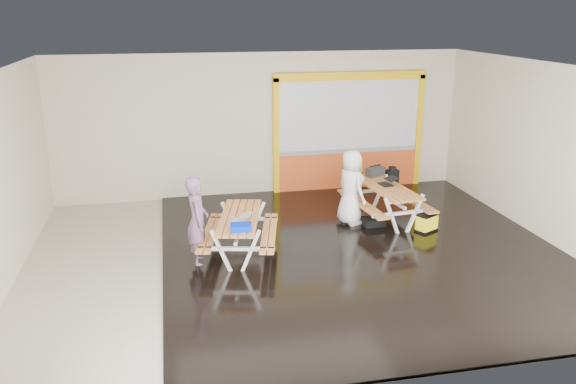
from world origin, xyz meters
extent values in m
cube|color=#BBB19E|center=(0.00, 0.00, -0.01)|extent=(10.00, 8.00, 0.01)
cube|color=white|center=(0.00, 0.00, 3.50)|extent=(10.00, 8.00, 0.01)
cube|color=beige|center=(0.00, 4.00, 1.75)|extent=(10.00, 0.01, 3.50)
cube|color=beige|center=(0.00, -4.00, 1.75)|extent=(10.00, 0.01, 3.50)
cube|color=beige|center=(5.00, 0.00, 1.75)|extent=(0.01, 8.00, 3.50)
cube|color=black|center=(1.25, 0.00, 0.03)|extent=(7.50, 7.98, 0.05)
cube|color=#DB511F|center=(2.20, 3.93, 0.50)|extent=(3.60, 0.12, 1.00)
cube|color=gray|center=(2.20, 3.93, 1.03)|extent=(3.60, 0.14, 0.10)
cube|color=silver|center=(2.20, 3.94, 1.94)|extent=(3.60, 0.08, 1.72)
cube|color=yellow|center=(0.33, 3.92, 1.45)|extent=(0.14, 0.16, 2.90)
cube|color=yellow|center=(4.07, 3.92, 1.45)|extent=(0.14, 0.16, 2.90)
cube|color=yellow|center=(2.20, 3.92, 2.90)|extent=(3.88, 0.16, 0.20)
cube|color=#B56E34|center=(-1.33, 0.32, 0.78)|extent=(0.56, 1.97, 0.04)
cube|color=#B56E34|center=(-1.19, 0.29, 0.78)|extent=(0.56, 1.97, 0.04)
cube|color=#B56E34|center=(-1.06, 0.25, 0.78)|extent=(0.56, 1.97, 0.04)
cube|color=#B56E34|center=(-0.92, 0.22, 0.78)|extent=(0.56, 1.97, 0.04)
cube|color=#B56E34|center=(-0.78, 0.19, 0.78)|extent=(0.56, 1.97, 0.04)
cube|color=white|center=(-1.47, -0.43, 0.42)|extent=(0.37, 0.14, 0.80)
cube|color=white|center=(-0.97, -0.54, 0.42)|extent=(0.37, 0.14, 0.80)
cube|color=white|center=(-1.22, -0.48, 0.47)|extent=(1.34, 0.36, 0.06)
cube|color=white|center=(-1.22, -0.48, 0.73)|extent=(0.67, 0.21, 0.06)
cube|color=white|center=(-1.14, 1.05, 0.42)|extent=(0.37, 0.14, 0.80)
cube|color=white|center=(-0.64, 0.94, 0.42)|extent=(0.37, 0.14, 0.80)
cube|color=white|center=(-0.89, 0.99, 0.47)|extent=(1.34, 0.36, 0.06)
cube|color=white|center=(-0.89, 0.99, 0.73)|extent=(0.67, 0.21, 0.06)
cube|color=white|center=(-1.06, 0.25, 0.58)|extent=(0.42, 1.61, 0.06)
cube|color=#B56E34|center=(-1.66, 0.39, 0.48)|extent=(0.55, 1.97, 0.04)
cube|color=#B56E34|center=(-1.52, 0.36, 0.48)|extent=(0.55, 1.97, 0.04)
cube|color=#B56E34|center=(-0.59, 0.15, 0.48)|extent=(0.55, 1.97, 0.04)
cube|color=#B56E34|center=(-0.46, 0.12, 0.48)|extent=(0.55, 1.97, 0.04)
cube|color=#B56E34|center=(1.98, 1.38, 0.80)|extent=(0.36, 2.06, 0.04)
cube|color=#B56E34|center=(2.13, 1.39, 0.80)|extent=(0.36, 2.06, 0.04)
cube|color=#B56E34|center=(2.27, 1.41, 0.80)|extent=(0.36, 2.06, 0.04)
cube|color=#B56E34|center=(2.42, 1.43, 0.80)|extent=(0.36, 2.06, 0.04)
cube|color=#B56E34|center=(2.56, 1.44, 0.80)|extent=(0.36, 2.06, 0.04)
cube|color=white|center=(2.09, 0.60, 0.44)|extent=(0.39, 0.10, 0.83)
cube|color=white|center=(2.63, 0.66, 0.44)|extent=(0.39, 0.10, 0.83)
cube|color=white|center=(2.36, 0.63, 0.48)|extent=(1.41, 0.22, 0.06)
cube|color=white|center=(2.36, 0.63, 0.75)|extent=(0.70, 0.14, 0.06)
cube|color=white|center=(1.92, 2.16, 0.44)|extent=(0.39, 0.10, 0.83)
cube|color=white|center=(2.45, 2.22, 0.44)|extent=(0.39, 0.10, 0.83)
cube|color=white|center=(2.18, 2.19, 0.48)|extent=(1.41, 0.22, 0.06)
cube|color=white|center=(2.18, 2.19, 0.75)|extent=(0.70, 0.14, 0.06)
cube|color=white|center=(2.27, 1.41, 0.60)|extent=(0.25, 1.69, 0.06)
cube|color=#B56E34|center=(1.64, 1.34, 0.49)|extent=(0.36, 2.06, 0.04)
cube|color=#B56E34|center=(1.78, 1.35, 0.49)|extent=(0.36, 2.06, 0.04)
cube|color=#B56E34|center=(2.77, 1.47, 0.49)|extent=(0.36, 2.06, 0.04)
cube|color=#B56E34|center=(2.90, 1.48, 0.49)|extent=(0.36, 2.06, 0.04)
imported|color=#74536F|center=(-1.84, 0.05, 0.84)|extent=(0.41, 0.61, 1.67)
imported|color=white|center=(1.47, 1.38, 0.86)|extent=(0.73, 0.91, 1.61)
cube|color=silver|center=(-1.12, -0.01, 0.81)|extent=(0.33, 0.39, 0.02)
cube|color=silver|center=(-0.98, -0.06, 0.92)|extent=(0.31, 0.38, 0.06)
cube|color=silver|center=(-0.99, -0.06, 0.92)|extent=(0.27, 0.34, 0.05)
cube|color=black|center=(2.29, 1.52, 0.83)|extent=(0.28, 0.36, 0.02)
cube|color=black|center=(2.44, 1.54, 0.95)|extent=(0.27, 0.36, 0.07)
cube|color=silver|center=(2.43, 1.54, 0.95)|extent=(0.23, 0.32, 0.05)
cube|color=#0023C6|center=(-1.12, -0.45, 0.85)|extent=(0.40, 0.30, 0.11)
cube|color=black|center=(2.32, 2.25, 0.92)|extent=(0.48, 0.38, 0.19)
cylinder|color=black|center=(2.32, 2.25, 1.06)|extent=(0.30, 0.16, 0.03)
cube|color=black|center=(2.75, 2.29, 0.72)|extent=(0.29, 0.20, 0.40)
cylinder|color=black|center=(2.75, 2.29, 0.94)|extent=(0.19, 0.19, 0.10)
cube|color=black|center=(1.92, 1.16, 0.13)|extent=(0.46, 0.36, 0.17)
cube|color=black|center=(2.89, 0.62, 0.07)|extent=(0.52, 0.46, 0.04)
cube|color=#FFF217|center=(2.89, 0.62, 0.24)|extent=(0.49, 0.43, 0.33)
cube|color=black|center=(2.89, 0.62, 0.41)|extent=(0.52, 0.46, 0.03)
camera|label=1|loc=(-2.24, -9.78, 4.47)|focal=36.04mm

